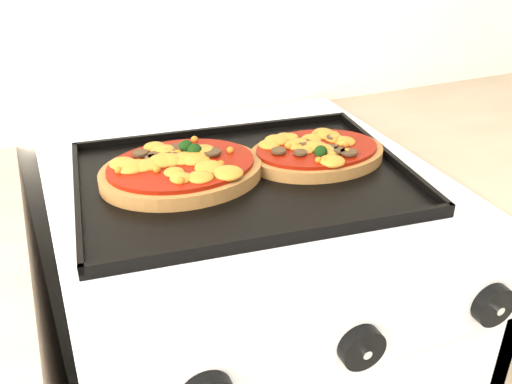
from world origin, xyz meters
name	(u,v)px	position (x,y,z in m)	size (l,w,h in m)	color
control_panel	(350,337)	(0.03, 1.39, 0.85)	(0.60, 0.02, 0.09)	white
knob_center	(362,348)	(0.03, 1.37, 0.85)	(0.06, 0.06, 0.02)	black
knob_right	(493,305)	(0.23, 1.37, 0.85)	(0.06, 0.06, 0.02)	black
baking_tray	(243,176)	(0.02, 1.69, 0.92)	(0.50, 0.37, 0.02)	black
pizza_left	(182,168)	(-0.07, 1.72, 0.94)	(0.25, 0.19, 0.04)	#A47538
pizza_right	(317,152)	(0.15, 1.70, 0.94)	(0.22, 0.16, 0.03)	#A47538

